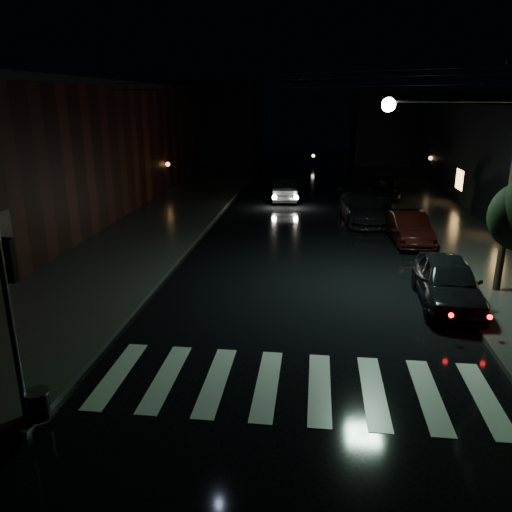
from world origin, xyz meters
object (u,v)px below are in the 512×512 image
(parked_car_a, at_px, (448,282))
(oncoming_car, at_px, (284,189))
(parked_car_c, at_px, (363,208))
(parked_car_d, at_px, (382,188))
(parked_car_b, at_px, (408,227))

(parked_car_a, xyz_separation_m, oncoming_car, (-6.30, 16.54, -0.04))
(parked_car_c, distance_m, parked_car_d, 6.64)
(parked_car_a, bearing_deg, parked_car_d, 92.40)
(parked_car_d, bearing_deg, parked_car_a, -82.58)
(parked_car_c, xyz_separation_m, oncoming_car, (-4.58, 5.42, -0.04))
(parked_car_d, relative_size, oncoming_car, 1.19)
(parked_car_c, height_order, parked_car_d, parked_car_c)
(parked_car_a, relative_size, parked_car_b, 1.05)
(parked_car_b, height_order, parked_car_c, parked_car_c)
(parked_car_a, distance_m, oncoming_car, 17.70)
(parked_car_a, distance_m, parked_car_c, 11.26)
(parked_car_a, xyz_separation_m, parked_car_d, (0.00, 17.54, -0.04))
(parked_car_b, xyz_separation_m, parked_car_d, (0.00, 10.28, 0.02))
(parked_car_b, xyz_separation_m, oncoming_car, (-6.30, 9.29, 0.02))
(oncoming_car, bearing_deg, parked_car_d, -176.94)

